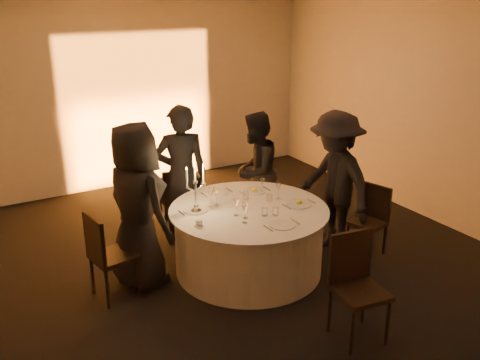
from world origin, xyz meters
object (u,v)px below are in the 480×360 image
chair_left (106,252)px  guest_right (335,182)px  banquet_table (249,240)px  guest_back_right (255,171)px  chair_back_right (255,182)px  chair_front (356,280)px  chair_right (371,216)px  guest_back_left (181,175)px  chair_back_left (176,196)px  guest_left (137,206)px  candelabra (196,194)px  coffee_cup (199,223)px

chair_left → guest_right: (2.78, -0.27, 0.34)m
guest_right → banquet_table: bearing=-94.2°
guest_back_right → guest_right: 1.15m
chair_back_right → chair_front: size_ratio=1.00×
chair_right → guest_right: size_ratio=0.49×
guest_back_left → guest_back_right: guest_back_left is taller
chair_right → chair_back_left: bearing=-149.7°
chair_left → chair_back_right: size_ratio=0.95×
chair_front → guest_left: 2.38m
guest_left → candelabra: size_ratio=3.10×
banquet_table → chair_left: 1.61m
guest_right → coffee_cup: (-1.87, -0.08, -0.08)m
chair_back_left → coffee_cup: bearing=85.5°
guest_back_left → candelabra: bearing=93.7°
banquet_table → guest_left: size_ratio=0.98×
banquet_table → chair_front: size_ratio=1.78×
guest_back_right → coffee_cup: (-1.38, -1.12, -0.00)m
chair_back_left → chair_back_right: bearing=177.0°
chair_back_left → candelabra: size_ratio=1.48×
banquet_table → chair_back_right: (0.81, 1.18, 0.19)m
guest_back_right → coffee_cup: size_ratio=14.56×
chair_back_left → guest_back_left: guest_back_left is taller
chair_front → candelabra: size_ratio=1.72×
banquet_table → coffee_cup: size_ratio=16.36×
chair_right → guest_back_right: (-0.83, 1.36, 0.32)m
guest_left → guest_back_left: size_ratio=1.02×
coffee_cup → guest_left: bearing=135.7°
chair_front → guest_left: size_ratio=0.55×
chair_left → guest_right: size_ratio=0.55×
guest_left → guest_right: guest_left is taller
chair_left → guest_left: 0.57m
chair_front → guest_back_right: size_ratio=0.63×
chair_back_left → coffee_cup: 1.64m
chair_front → chair_right: bearing=49.8°
chair_back_left → guest_right: (1.47, -1.47, 0.39)m
guest_right → candelabra: 1.76m
chair_back_right → guest_back_right: size_ratio=0.63×
chair_front → chair_back_right: bearing=85.6°
banquet_table → chair_front: 1.56m
chair_right → coffee_cup: 2.24m
chair_right → banquet_table: bearing=-118.2°
guest_left → guest_back_right: bearing=-87.9°
chair_left → guest_right: 2.81m
chair_right → guest_right: (-0.33, 0.32, 0.40)m
chair_front → coffee_cup: bearing=130.6°
chair_left → chair_front: 2.53m
guest_right → candelabra: bearing=-100.7°
guest_back_left → guest_right: size_ratio=1.02×
banquet_table → chair_right: size_ratio=2.10×
chair_back_left → chair_right: size_ratio=1.02×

